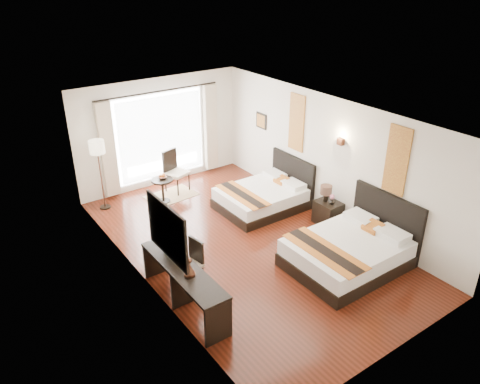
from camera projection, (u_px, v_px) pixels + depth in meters
floor at (245, 244)px, 9.83m from camera, size 4.50×7.50×0.01m
ceiling at (246, 115)px, 8.60m from camera, size 4.50×7.50×0.02m
wall_headboard at (328, 158)px, 10.37m from camera, size 0.01×7.50×2.80m
wall_desk at (140, 215)px, 8.05m from camera, size 0.01×7.50×2.80m
wall_window at (160, 132)px, 11.96m from camera, size 4.50×0.01×2.80m
wall_entry at (404, 277)px, 6.47m from camera, size 4.50×0.01×2.80m
window_glass at (161, 136)px, 11.99m from camera, size 2.40×0.02×2.20m
sheer_curtain at (162, 137)px, 11.94m from camera, size 2.30×0.02×2.10m
drape_left at (108, 150)px, 11.17m from camera, size 0.35×0.14×2.35m
drape_right at (211, 128)px, 12.68m from camera, size 0.35×0.14×2.35m
art_panel_near at (397, 161)px, 8.82m from camera, size 0.03×0.50×1.35m
art_panel_far at (297, 123)px, 10.90m from camera, size 0.03×0.50×1.35m
wall_sconce at (341, 142)px, 9.84m from camera, size 0.10×0.14×0.14m
mirror_frame at (167, 231)px, 7.28m from camera, size 0.04×1.25×0.95m
mirror_glass at (168, 230)px, 7.30m from camera, size 0.01×1.12×0.82m
bed_near at (350, 251)px, 9.00m from camera, size 2.22×1.73×1.25m
bed_far at (264, 196)px, 11.16m from camera, size 1.98×1.54×1.11m
nightstand at (328, 213)px, 10.47m from camera, size 0.45×0.56×0.54m
table_lamp at (326, 191)px, 10.30m from camera, size 0.26×0.26×0.41m
vase at (332, 203)px, 10.26m from camera, size 0.15×0.15×0.12m
console_desk at (184, 286)px, 7.92m from camera, size 0.50×2.20×0.76m
television at (168, 242)px, 8.07m from camera, size 0.13×0.78×0.45m
bronze_figurine at (189, 268)px, 7.52m from camera, size 0.25×0.25×0.28m
desk_chair at (190, 271)px, 8.49m from camera, size 0.47×0.47×0.88m
floor_lamp at (97, 152)px, 10.63m from camera, size 0.34×0.34×1.71m
side_table at (163, 191)px, 11.41m from camera, size 0.53×0.53×0.61m
fruit_bowl at (162, 178)px, 11.30m from camera, size 0.27×0.27×0.05m
window_chair at (177, 179)px, 11.96m from camera, size 0.64×0.64×1.08m
jute_rug at (171, 196)px, 11.83m from camera, size 1.26×0.91×0.01m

